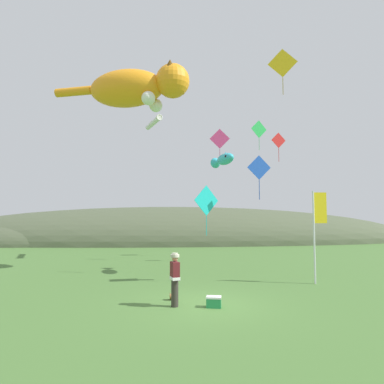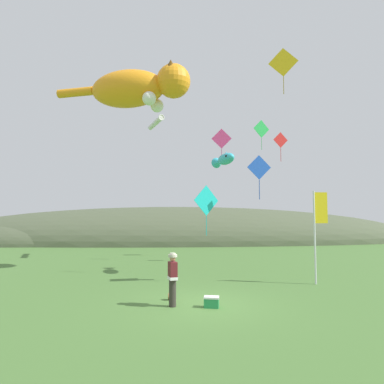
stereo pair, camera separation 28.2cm
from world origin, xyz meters
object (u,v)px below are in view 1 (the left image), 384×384
festival_attendant (175,278)px  kite_tube_streamer (154,123)px  kite_diamond_pink (220,139)px  kite_diamond_green (259,129)px  picnic_cooler (214,302)px  kite_spool (172,296)px  kite_diamond_red (279,141)px  festival_banner_pole (317,223)px  kite_fish_windsock (223,160)px  kite_giant_cat (136,88)px  kite_diamond_teal (206,201)px  kite_diamond_blue (259,168)px  kite_diamond_gold (282,63)px

festival_attendant → kite_tube_streamer: 15.55m
kite_diamond_pink → kite_diamond_green: 4.14m
festival_attendant → picnic_cooler: size_ratio=3.24×
kite_tube_streamer → kite_spool: bearing=-84.8°
kite_diamond_red → kite_spool: bearing=-128.8°
festival_banner_pole → kite_diamond_red: bearing=85.5°
kite_spool → kite_tube_streamer: kite_tube_streamer is taller
kite_diamond_red → kite_tube_streamer: bearing=160.1°
kite_fish_windsock → kite_tube_streamer: 8.61m
festival_banner_pole → kite_giant_cat: bearing=153.1°
festival_attendant → picnic_cooler: (1.29, -0.20, -0.77)m
kite_fish_windsock → kite_diamond_teal: (-1.18, -2.14, -2.28)m
festival_attendant → kite_diamond_green: (6.67, 12.92, 8.53)m
kite_diamond_blue → kite_giant_cat: bearing=144.9°
kite_diamond_green → kite_diamond_teal: bearing=-119.5°
festival_banner_pole → kite_spool: bearing=-159.7°
festival_attendant → kite_diamond_pink: bearing=72.8°
kite_diamond_gold → kite_tube_streamer: bearing=129.2°
festival_banner_pole → kite_diamond_red: (0.51, 6.42, 5.22)m
kite_fish_windsock → kite_diamond_pink: bearing=82.8°
kite_diamond_blue → kite_diamond_gold: bearing=33.8°
kite_fish_windsock → picnic_cooler: bearing=-103.1°
festival_banner_pole → kite_tube_streamer: 14.04m
picnic_cooler → festival_banner_pole: size_ratio=0.13×
picnic_cooler → kite_diamond_teal: kite_diamond_teal is taller
kite_giant_cat → kite_diamond_red: bearing=13.0°
kite_giant_cat → kite_diamond_gold: (7.51, -3.12, 0.32)m
kite_diamond_red → kite_diamond_teal: (-5.49, -5.85, -4.22)m
festival_attendant → kite_diamond_red: bearing=54.2°
kite_diamond_red → kite_diamond_teal: bearing=-133.2°
kite_spool → kite_diamond_gold: (5.59, 3.66, 10.56)m
kite_diamond_pink → kite_tube_streamer: bearing=156.5°
kite_giant_cat → festival_banner_pole: bearing=-26.9°
kite_giant_cat → kite_diamond_blue: kite_giant_cat is taller
kite_diamond_gold → kite_giant_cat: bearing=157.5°
kite_fish_windsock → kite_diamond_gold: (2.77, -1.50, 4.68)m
kite_giant_cat → kite_fish_windsock: bearing=-18.9°
kite_giant_cat → kite_diamond_green: kite_giant_cat is taller
kite_spool → kite_diamond_pink: kite_diamond_pink is taller
festival_attendant → kite_tube_streamer: (-1.15, 12.75, 8.82)m
festival_attendant → kite_giant_cat: size_ratio=0.22×
picnic_cooler → kite_diamond_blue: kite_diamond_blue is taller
kite_fish_windsock → kite_giant_cat: bearing=161.1°
kite_giant_cat → kite_diamond_red: kite_giant_cat is taller
festival_attendant → kite_diamond_green: kite_diamond_green is taller
festival_banner_pole → kite_diamond_red: size_ratio=2.15×
picnic_cooler → kite_diamond_teal: 5.45m
festival_banner_pole → kite_diamond_gold: kite_diamond_gold is taller
kite_giant_cat → kite_diamond_teal: (3.56, -3.76, -6.64)m
kite_diamond_green → picnic_cooler: bearing=-112.3°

